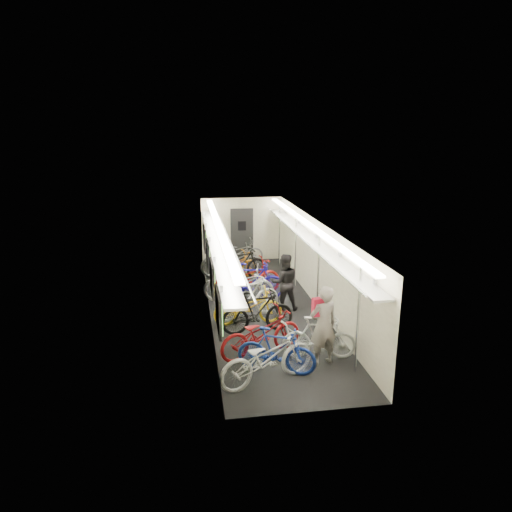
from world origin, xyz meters
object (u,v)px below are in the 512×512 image
object	(u,v)px
bicycle_0	(267,358)
bicycle_1	(276,351)
backpack	(319,307)
passenger_mid	(284,282)
passenger_near	(323,326)

from	to	relation	value
bicycle_0	bicycle_1	world-z (taller)	bicycle_0
bicycle_0	bicycle_1	size ratio (longest dim) A/B	1.25
bicycle_1	backpack	world-z (taller)	backpack
bicycle_0	passenger_mid	bearing A→B (deg)	-37.80
backpack	passenger_mid	bearing A→B (deg)	84.15
passenger_near	passenger_mid	world-z (taller)	passenger_near
bicycle_0	bicycle_1	bearing A→B (deg)	-56.72
passenger_mid	bicycle_0	bearing A→B (deg)	75.74
bicycle_0	backpack	size ratio (longest dim) A/B	5.34
bicycle_1	passenger_mid	bearing A→B (deg)	8.81
bicycle_0	passenger_mid	size ratio (longest dim) A/B	1.28
passenger_mid	bicycle_1	bearing A→B (deg)	78.07
passenger_near	passenger_mid	xyz separation A→B (m)	(-0.15, 3.12, -0.07)
bicycle_1	passenger_mid	distance (m)	3.48
passenger_near	backpack	distance (m)	0.44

